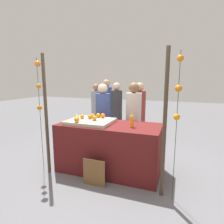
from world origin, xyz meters
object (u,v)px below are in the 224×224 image
Objects in this scene: stall_counter at (109,147)px; orange_1 at (82,117)px; vendor_left at (103,122)px; chalkboard_sign at (94,173)px; vendor_right at (133,123)px; orange_0 at (77,117)px; juice_bottle at (132,121)px.

orange_1 is (-0.55, 0.00, 0.55)m from stall_counter.
orange_1 is 0.05× the size of vendor_left.
orange_1 reaches higher than chalkboard_sign.
vendor_right is (0.70, 0.03, 0.02)m from vendor_left.
stall_counter is 0.85m from orange_0.
orange_0 is 0.96× the size of orange_1.
stall_counter is 8.91× the size of juice_bottle.
vendor_right is (0.82, 0.74, -0.23)m from orange_1.
juice_bottle is at bearing -78.14° from vendor_right.
vendor_left reaches higher than orange_1.
vendor_left is 0.70m from vendor_right.
chalkboard_sign is at bearing -41.52° from orange_0.
stall_counter is at bearing -109.82° from vendor_right.
stall_counter is 0.70m from juice_bottle.
chalkboard_sign is 1.45m from vendor_left.
chalkboard_sign is (-0.48, -0.52, -0.77)m from juice_bottle.
orange_1 is at bearing -137.86° from vendor_right.
orange_0 reaches higher than stall_counter.
vendor_left is at bearing 80.03° from orange_1.
vendor_left is (-0.87, 0.78, -0.24)m from juice_bottle.
vendor_right is (0.92, 0.78, -0.23)m from orange_0.
vendor_left reaches higher than orange_0.
chalkboard_sign is 0.28× the size of vendor_right.
vendor_left is 0.98× the size of vendor_right.
juice_bottle is (0.99, -0.06, -0.00)m from orange_1.
juice_bottle is at bearing -8.12° from stall_counter.
juice_bottle reaches higher than orange_0.
stall_counter is 0.78m from orange_1.
orange_1 is at bearing -99.97° from vendor_left.
orange_0 is 0.05× the size of vendor_right.
stall_counter is at bearing 3.21° from orange_0.
juice_bottle is (0.44, -0.06, 0.54)m from stall_counter.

